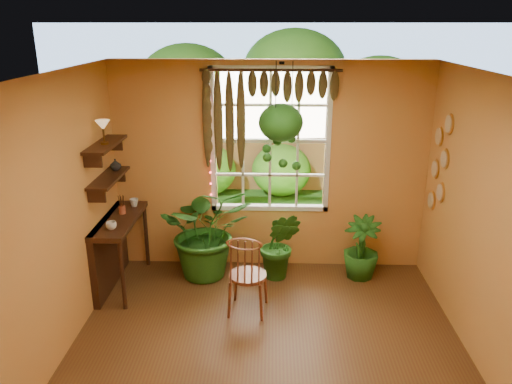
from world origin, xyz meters
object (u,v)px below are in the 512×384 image
(windsor_chair, at_px, (247,286))
(potted_plant_left, at_px, (207,230))
(potted_plant_mid, at_px, (280,245))
(hanging_basket, at_px, (281,127))
(counter_ledge, at_px, (113,244))

(windsor_chair, relative_size, potted_plant_left, 0.90)
(potted_plant_mid, distance_m, hanging_basket, 1.48)
(counter_ledge, height_order, hanging_basket, hanging_basket)
(windsor_chair, bearing_deg, hanging_basket, 76.14)
(counter_ledge, height_order, windsor_chair, windsor_chair)
(windsor_chair, distance_m, hanging_basket, 1.90)
(potted_plant_mid, xyz_separation_m, hanging_basket, (-0.01, 0.12, 1.48))
(windsor_chair, relative_size, potted_plant_mid, 1.23)
(potted_plant_left, height_order, hanging_basket, hanging_basket)
(potted_plant_left, bearing_deg, potted_plant_mid, -3.70)
(counter_ledge, distance_m, potted_plant_mid, 2.06)
(counter_ledge, distance_m, windsor_chair, 1.78)
(windsor_chair, bearing_deg, counter_ledge, 168.47)
(potted_plant_mid, height_order, hanging_basket, hanging_basket)
(counter_ledge, xyz_separation_m, potted_plant_left, (1.12, 0.30, 0.07))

